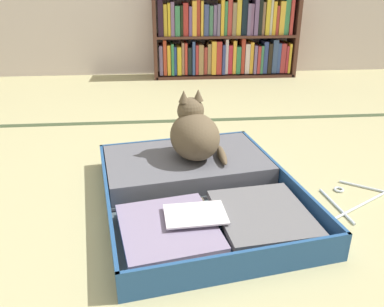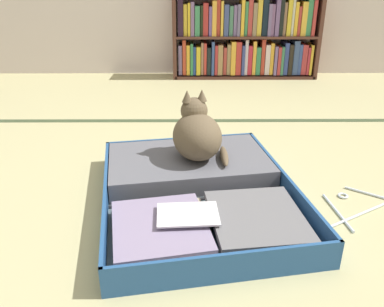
{
  "view_description": "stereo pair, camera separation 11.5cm",
  "coord_description": "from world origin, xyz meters",
  "views": [
    {
      "loc": [
        -0.09,
        -1.12,
        0.8
      ],
      "look_at": [
        0.03,
        0.27,
        0.17
      ],
      "focal_mm": 37.07,
      "sensor_mm": 36.0,
      "label": 1
    },
    {
      "loc": [
        0.02,
        -1.12,
        0.8
      ],
      "look_at": [
        0.03,
        0.27,
        0.17
      ],
      "focal_mm": 37.07,
      "sensor_mm": 36.0,
      "label": 2
    }
  ],
  "objects": [
    {
      "name": "bookshelf",
      "position": [
        0.49,
        2.26,
        0.33
      ],
      "size": [
        1.2,
        0.23,
        0.68
      ],
      "color": "#543127",
      "rests_on": "ground_plane"
    },
    {
      "name": "tatami_border",
      "position": [
        0.0,
        1.13,
        0.0
      ],
      "size": [
        4.8,
        0.05,
        0.0
      ],
      "color": "#3B492E",
      "rests_on": "ground_plane"
    },
    {
      "name": "clothes_hanger",
      "position": [
        0.67,
        0.16,
        0.01
      ],
      "size": [
        0.4,
        0.32,
        0.01
      ],
      "color": "silver",
      "rests_on": "ground_plane"
    },
    {
      "name": "black_cat",
      "position": [
        0.05,
        0.4,
        0.2
      ],
      "size": [
        0.25,
        0.29,
        0.28
      ],
      "color": "brown",
      "rests_on": "open_suitcase"
    },
    {
      "name": "open_suitcase",
      "position": [
        0.05,
        0.23,
        0.04
      ],
      "size": [
        0.83,
        0.98,
        0.1
      ],
      "color": "#234E85",
      "rests_on": "ground_plane"
    },
    {
      "name": "ground_plane",
      "position": [
        0.0,
        0.0,
        0.0
      ],
      "size": [
        10.0,
        10.0,
        0.0
      ],
      "primitive_type": "plane",
      "color": "tan"
    }
  ]
}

